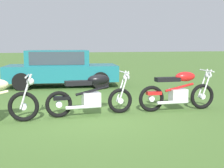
% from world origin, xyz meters
% --- Properties ---
extents(ground_plane, '(120.00, 120.00, 0.00)m').
position_xyz_m(ground_plane, '(0.00, 0.00, 0.00)').
color(ground_plane, '#476B2D').
extents(motorcycle_black, '(2.07, 0.64, 1.02)m').
position_xyz_m(motorcycle_black, '(0.04, 0.01, 0.48)').
color(motorcycle_black, black).
rests_on(motorcycle_black, ground).
extents(motorcycle_red, '(2.03, 0.64, 1.02)m').
position_xyz_m(motorcycle_red, '(2.24, -0.17, 0.49)').
color(motorcycle_red, black).
rests_on(motorcycle_red, ground).
extents(car_teal, '(4.52, 2.55, 1.43)m').
position_xyz_m(car_teal, '(0.10, 5.03, 0.80)').
color(car_teal, '#19606B').
rests_on(car_teal, ground).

